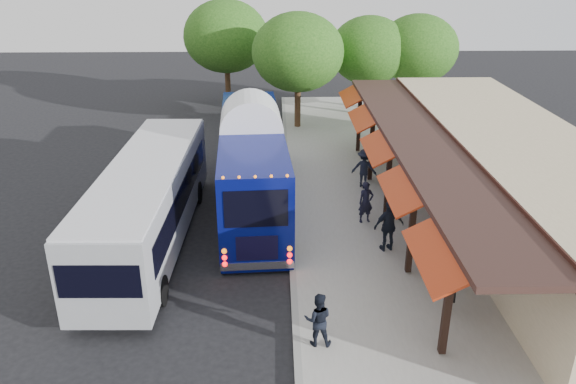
% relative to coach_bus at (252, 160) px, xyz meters
% --- Properties ---
extents(ground, '(90.00, 90.00, 0.00)m').
position_rel_coach_bus_xyz_m(ground, '(1.45, -5.85, -1.98)').
color(ground, black).
rests_on(ground, ground).
extents(sidewalk, '(10.00, 40.00, 0.15)m').
position_rel_coach_bus_xyz_m(sidewalk, '(6.45, -1.85, -1.91)').
color(sidewalk, '#9E9B93').
rests_on(sidewalk, ground).
extents(curb, '(0.20, 40.00, 0.16)m').
position_rel_coach_bus_xyz_m(curb, '(1.50, -1.85, -1.91)').
color(curb, gray).
rests_on(curb, ground).
extents(station_shelter, '(8.15, 20.00, 3.60)m').
position_rel_coach_bus_xyz_m(station_shelter, '(9.83, -1.86, -0.14)').
color(station_shelter, tan).
rests_on(station_shelter, ground).
extents(coach_bus, '(3.13, 11.65, 3.69)m').
position_rel_coach_bus_xyz_m(coach_bus, '(0.00, 0.00, 0.00)').
color(coach_bus, '#080F60').
rests_on(coach_bus, ground).
extents(city_bus, '(2.71, 11.41, 3.05)m').
position_rel_coach_bus_xyz_m(city_bus, '(-3.54, -3.23, -0.30)').
color(city_bus, '#95989D').
rests_on(city_bus, ground).
extents(ped_a, '(0.67, 0.52, 1.63)m').
position_rel_coach_bus_xyz_m(ped_a, '(4.40, -2.04, -1.02)').
color(ped_a, black).
rests_on(ped_a, sidewalk).
extents(ped_b, '(0.78, 0.63, 1.53)m').
position_rel_coach_bus_xyz_m(ped_b, '(2.05, -9.34, -1.07)').
color(ped_b, black).
rests_on(ped_b, sidewalk).
extents(ped_c, '(1.17, 0.71, 1.86)m').
position_rel_coach_bus_xyz_m(ped_c, '(4.85, -4.28, -0.90)').
color(ped_c, black).
rests_on(ped_c, sidewalk).
extents(ped_d, '(1.26, 0.96, 1.73)m').
position_rel_coach_bus_xyz_m(ped_d, '(4.85, 1.49, -0.97)').
color(ped_d, black).
rests_on(ped_d, sidewalk).
extents(sign_board, '(0.12, 0.51, 1.12)m').
position_rel_coach_bus_xyz_m(sign_board, '(5.93, -8.06, -1.07)').
color(sign_board, black).
rests_on(sign_board, sidewalk).
extents(tree_left, '(5.27, 5.27, 6.75)m').
position_rel_coach_bus_xyz_m(tree_left, '(2.27, 10.91, 2.52)').
color(tree_left, '#382314').
rests_on(tree_left, ground).
extents(tree_mid, '(4.89, 4.89, 6.26)m').
position_rel_coach_bus_xyz_m(tree_mid, '(6.76, 13.51, 2.19)').
color(tree_mid, '#382314').
rests_on(tree_mid, ground).
extents(tree_right, '(4.96, 4.96, 6.35)m').
position_rel_coach_bus_xyz_m(tree_right, '(9.79, 13.66, 2.25)').
color(tree_right, '#382314').
rests_on(tree_right, ground).
extents(tree_far, '(5.50, 5.50, 7.04)m').
position_rel_coach_bus_xyz_m(tree_far, '(-2.23, 16.03, 2.71)').
color(tree_far, '#382314').
rests_on(tree_far, ground).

